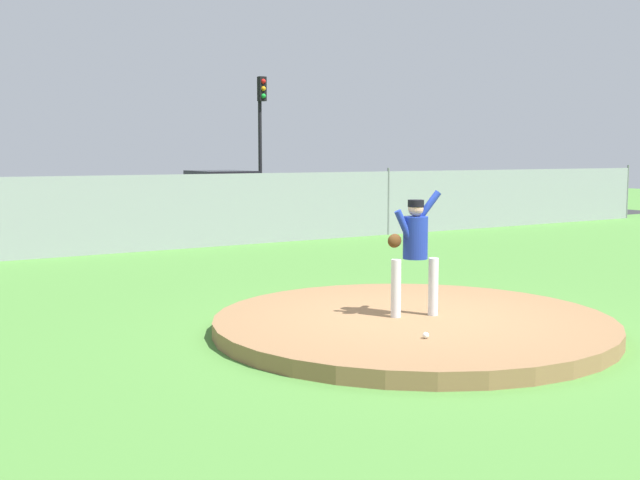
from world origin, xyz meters
The scene contains 11 objects.
ground_plane centered at (0.00, 6.00, 0.00)m, with size 80.00×80.00×0.00m, color #4C8438.
asphalt_strip centered at (0.00, 14.50, 0.00)m, with size 44.00×7.00×0.01m, color #2B2B2D.
pitchers_mound centered at (0.00, 0.00, 0.10)m, with size 5.19×5.19×0.20m, color olive.
pitcher_youth centered at (0.02, 0.01, 1.14)m, with size 0.78×0.32×1.64m.
baseball centered at (-0.64, -1.03, 0.24)m, with size 0.07×0.07×0.07m, color white.
chainlink_fence centered at (0.00, 10.00, 0.91)m, with size 36.28×0.07×1.92m.
parked_car_red centered at (4.06, 14.43, 0.85)m, with size 2.02×4.14×1.80m.
parked_car_navy centered at (-1.39, 14.75, 0.74)m, with size 2.23×4.47×1.54m.
parked_car_teal centered at (8.88, 14.77, 0.78)m, with size 1.96×4.62×1.63m.
traffic_cone_orange centered at (7.23, 17.59, 0.26)m, with size 0.40×0.40×0.55m.
traffic_light_far centered at (7.52, 18.24, 3.52)m, with size 0.28×0.46×5.18m.
Camera 1 is at (-6.33, -7.73, 2.30)m, focal length 43.51 mm.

